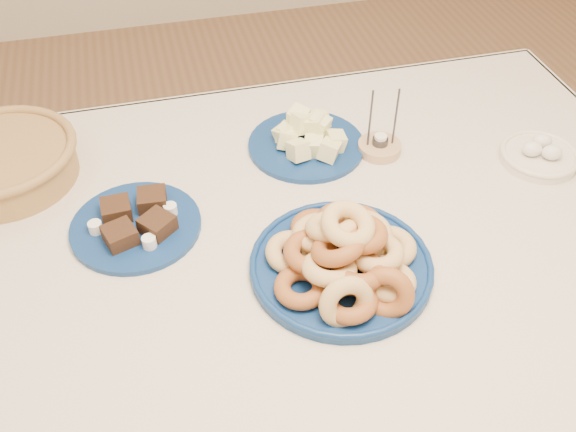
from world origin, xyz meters
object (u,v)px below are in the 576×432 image
(melon_plate, at_px, (307,138))
(candle_holder, at_px, (380,146))
(donut_platter, at_px, (344,258))
(egg_bowl, at_px, (539,155))
(dining_table, at_px, (282,272))
(wicker_basket, at_px, (2,161))
(brownie_plate, at_px, (136,223))

(melon_plate, height_order, candle_holder, candle_holder)
(donut_platter, relative_size, egg_bowl, 1.71)
(dining_table, distance_m, egg_bowl, 0.63)
(wicker_basket, distance_m, egg_bowl, 1.17)
(donut_platter, height_order, egg_bowl, donut_platter)
(donut_platter, bearing_deg, dining_table, 125.06)
(wicker_basket, distance_m, candle_holder, 0.82)
(melon_plate, distance_m, wicker_basket, 0.66)
(wicker_basket, height_order, candle_holder, candle_holder)
(brownie_plate, relative_size, wicker_basket, 0.78)
(wicker_basket, relative_size, egg_bowl, 1.90)
(dining_table, xyz_separation_m, egg_bowl, (0.61, 0.09, 0.12))
(brownie_plate, xyz_separation_m, egg_bowl, (0.89, -0.00, 0.00))
(dining_table, xyz_separation_m, donut_platter, (0.09, -0.12, 0.15))
(donut_platter, xyz_separation_m, egg_bowl, (0.53, 0.21, -0.02))
(melon_plate, height_order, wicker_basket, melon_plate)
(dining_table, distance_m, melon_plate, 0.32)
(brownie_plate, height_order, candle_holder, candle_holder)
(melon_plate, xyz_separation_m, brownie_plate, (-0.40, -0.17, -0.01))
(brownie_plate, distance_m, wicker_basket, 0.35)
(wicker_basket, bearing_deg, egg_bowl, -11.56)
(candle_holder, xyz_separation_m, egg_bowl, (0.33, -0.12, 0.00))
(brownie_plate, distance_m, candle_holder, 0.57)
(egg_bowl, bearing_deg, brownie_plate, 179.70)
(dining_table, distance_m, candle_holder, 0.37)
(brownie_plate, bearing_deg, egg_bowl, -0.30)
(wicker_basket, bearing_deg, candle_holder, -7.92)
(brownie_plate, bearing_deg, wicker_basket, 138.44)
(donut_platter, bearing_deg, melon_plate, 84.25)
(donut_platter, xyz_separation_m, candle_holder, (0.19, 0.33, -0.03))
(brownie_plate, bearing_deg, dining_table, -18.70)
(candle_holder, height_order, egg_bowl, candle_holder)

